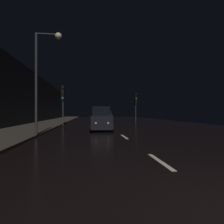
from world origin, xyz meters
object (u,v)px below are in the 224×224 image
car_distant_taillights (108,116)px  traffic_light_far_right (136,101)px  car_approaching_headlights (100,120)px  traffic_light_far_left (63,96)px  streetlamp_overhead (44,67)px

car_distant_taillights → traffic_light_far_right: bearing=-148.9°
traffic_light_far_right → car_approaching_headlights: traffic_light_far_right is taller
traffic_light_far_left → streetlamp_overhead: bearing=10.3°
traffic_light_far_left → car_distant_taillights: traffic_light_far_left is taller
car_approaching_headlights → car_distant_taillights: (2.70, 21.77, -0.10)m
car_approaching_headlights → car_distant_taillights: bearing=172.9°
car_distant_taillights → traffic_light_far_left: bearing=153.7°
car_approaching_headlights → car_distant_taillights: 21.94m
traffic_light_far_right → streetlamp_overhead: size_ratio=0.70×
traffic_light_far_left → streetlamp_overhead: (0.28, -11.93, 0.97)m
car_distant_taillights → car_approaching_headlights: bearing=172.9°
streetlamp_overhead → car_distant_taillights: 26.97m
car_approaching_headlights → car_distant_taillights: car_approaching_headlights is taller
traffic_light_far_left → streetlamp_overhead: streetlamp_overhead is taller
traffic_light_far_left → car_approaching_headlights: (4.19, -7.81, -2.62)m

